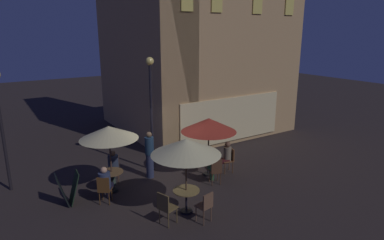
# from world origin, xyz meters

# --- Properties ---
(ground_plane) EXTENTS (60.00, 60.00, 0.00)m
(ground_plane) POSITION_xyz_m (0.00, 0.00, 0.00)
(ground_plane) COLOR #2C2422
(cafe_building) EXTENTS (8.20, 7.96, 8.76)m
(cafe_building) POSITION_xyz_m (3.47, 3.96, 4.37)
(cafe_building) COLOR tan
(cafe_building) RESTS_ON ground
(street_lamp_near_corner) EXTENTS (0.30, 0.30, 4.39)m
(street_lamp_near_corner) POSITION_xyz_m (0.06, 0.80, 2.91)
(street_lamp_near_corner) COLOR black
(street_lamp_near_corner) RESTS_ON ground
(menu_sandwich_board) EXTENTS (0.72, 0.61, 1.01)m
(menu_sandwich_board) POSITION_xyz_m (-3.35, -0.18, 0.52)
(menu_sandwich_board) COLOR black
(menu_sandwich_board) RESTS_ON ground
(cafe_table_0) EXTENTS (0.78, 0.78, 0.73)m
(cafe_table_0) POSITION_xyz_m (-1.90, -0.07, 0.54)
(cafe_table_0) COLOR black
(cafe_table_0) RESTS_ON ground
(cafe_table_1) EXTENTS (0.80, 0.80, 0.73)m
(cafe_table_1) POSITION_xyz_m (-0.48, -2.57, 0.55)
(cafe_table_1) COLOR black
(cafe_table_1) RESTS_ON ground
(cafe_table_2) EXTENTS (0.65, 0.65, 0.76)m
(cafe_table_2) POSITION_xyz_m (1.63, -0.72, 0.52)
(cafe_table_2) COLOR black
(cafe_table_2) RESTS_ON ground
(patio_umbrella_0) EXTENTS (1.91, 1.91, 2.31)m
(patio_umbrella_0) POSITION_xyz_m (-1.90, -0.07, 2.09)
(patio_umbrella_0) COLOR black
(patio_umbrella_0) RESTS_ON ground
(patio_umbrella_1) EXTENTS (2.04, 2.04, 2.32)m
(patio_umbrella_1) POSITION_xyz_m (-0.48, -2.57, 2.08)
(patio_umbrella_1) COLOR black
(patio_umbrella_1) RESTS_ON ground
(patio_umbrella_2) EXTENTS (2.05, 2.05, 2.22)m
(patio_umbrella_2) POSITION_xyz_m (1.63, -0.72, 1.96)
(patio_umbrella_2) COLOR black
(patio_umbrella_2) RESTS_ON ground
(cafe_chair_0) EXTENTS (0.50, 0.50, 0.95)m
(cafe_chair_0) POSITION_xyz_m (-1.54, 0.74, 0.55)
(cafe_chair_0) COLOR #4C2F24
(cafe_chair_0) RESTS_ON ground
(cafe_chair_1) EXTENTS (0.53, 0.53, 0.94)m
(cafe_chair_1) POSITION_xyz_m (-2.39, -0.78, 0.56)
(cafe_chair_1) COLOR #563417
(cafe_chair_1) RESTS_ON ground
(cafe_chair_2) EXTENTS (0.55, 0.55, 0.99)m
(cafe_chair_2) POSITION_xyz_m (-1.33, -2.85, 0.59)
(cafe_chair_2) COLOR brown
(cafe_chair_2) RESTS_ON ground
(cafe_chair_3) EXTENTS (0.45, 0.45, 0.93)m
(cafe_chair_3) POSITION_xyz_m (-0.32, -3.35, 0.57)
(cafe_chair_3) COLOR brown
(cafe_chair_3) RESTS_ON ground
(cafe_chair_4) EXTENTS (0.48, 0.48, 0.98)m
(cafe_chair_4) POSITION_xyz_m (1.37, -1.55, 0.58)
(cafe_chair_4) COLOR #4E301F
(cafe_chair_4) RESTS_ON ground
(cafe_chair_5) EXTENTS (0.50, 0.50, 0.95)m
(cafe_chair_5) POSITION_xyz_m (2.47, -0.94, 0.57)
(cafe_chair_5) COLOR brown
(cafe_chair_5) RESTS_ON ground
(patron_seated_0) EXTENTS (0.49, 0.56, 1.18)m
(patron_seated_0) POSITION_xyz_m (-1.60, 0.61, 0.68)
(patron_seated_0) COLOR #324239
(patron_seated_0) RESTS_ON ground
(patron_seated_1) EXTENTS (0.52, 0.55, 1.22)m
(patron_seated_1) POSITION_xyz_m (-2.31, -0.67, 0.70)
(patron_seated_1) COLOR black
(patron_seated_1) RESTS_ON ground
(patron_seated_2) EXTENTS (0.43, 0.53, 1.25)m
(patron_seated_2) POSITION_xyz_m (1.41, -1.41, 0.71)
(patron_seated_2) COLOR #24502D
(patron_seated_2) RESTS_ON ground
(patron_seated_3) EXTENTS (0.51, 0.38, 1.24)m
(patron_seated_3) POSITION_xyz_m (2.33, -0.90, 0.70)
(patron_seated_3) COLOR #46181A
(patron_seated_3) RESTS_ON ground
(patron_standing_4) EXTENTS (0.33, 0.33, 1.77)m
(patron_standing_4) POSITION_xyz_m (-0.32, 0.26, 0.90)
(patron_standing_4) COLOR #2A304C
(patron_standing_4) RESTS_ON ground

